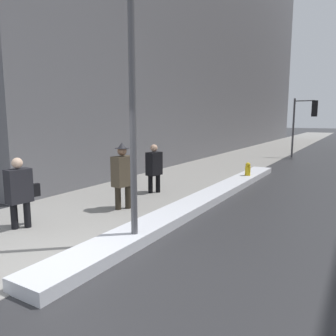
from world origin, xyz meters
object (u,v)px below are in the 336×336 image
Objects in this scene: lamp_post at (132,67)px; pedestrian_in_fedora at (123,173)px; traffic_light_near at (307,115)px; pedestrian_trailing at (154,166)px; pedestrian_with_shoulder_bag at (20,190)px; fire_hydrant at (248,172)px.

lamp_post reaches higher than pedestrian_in_fedora.
traffic_light_near reaches higher than pedestrian_trailing.
traffic_light_near reaches higher than pedestrian_with_shoulder_bag.
pedestrian_in_fedora is at bearing 133.33° from lamp_post.
traffic_light_near is 4.94× the size of fire_hydrant.
pedestrian_with_shoulder_bag is 2.45m from pedestrian_in_fedora.
pedestrian_with_shoulder_bag is at bearing -169.11° from lamp_post.
fire_hydrant is at bearing 157.81° from pedestrian_trailing.
traffic_light_near reaches higher than pedestrian_in_fedora.
pedestrian_with_shoulder_bag is (-2.59, -0.50, -2.35)m from lamp_post.
pedestrian_trailing is 2.18× the size of fire_hydrant.
traffic_light_near is 2.01× the size of pedestrian_in_fedora.
pedestrian_trailing reaches higher than pedestrian_with_shoulder_bag.
lamp_post is 3.55× the size of pedestrian_with_shoulder_bag.
pedestrian_in_fedora is at bearing 164.76° from pedestrian_with_shoulder_bag.
traffic_light_near is at bearing 175.74° from pedestrian_with_shoulder_bag.
fire_hydrant is (2.52, 7.65, -0.49)m from pedestrian_with_shoulder_bag.
lamp_post is 3.14× the size of pedestrian_in_fedora.
traffic_light_near is 16.73m from pedestrian_with_shoulder_bag.
pedestrian_in_fedora reaches higher than pedestrian_trailing.
lamp_post reaches higher than traffic_light_near.
lamp_post is at bearing 50.30° from pedestrian_in_fedora.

